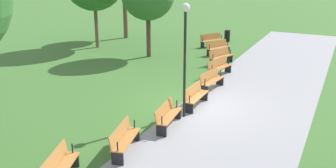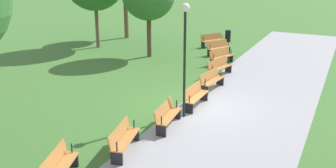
# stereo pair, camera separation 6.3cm
# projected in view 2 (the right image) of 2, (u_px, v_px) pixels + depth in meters

# --- Properties ---
(ground_plane) EXTENTS (120.00, 120.00, 0.00)m
(ground_plane) POSITION_uv_depth(u_px,v_px,m) (196.00, 106.00, 15.82)
(ground_plane) COLOR #3D6B2D
(path_paving) EXTENTS (37.73, 5.28, 0.01)m
(path_paving) POSITION_uv_depth(u_px,v_px,m) (241.00, 114.00, 15.02)
(path_paving) COLOR #939399
(path_paving) RESTS_ON ground
(bench_0) EXTENTS (1.73, 1.36, 0.89)m
(bench_0) POSITION_uv_depth(u_px,v_px,m) (212.00, 40.00, 26.52)
(bench_0) COLOR #B27538
(bench_0) RESTS_ON ground
(bench_1) EXTENTS (1.79, 1.21, 0.89)m
(bench_1) POSITION_uv_depth(u_px,v_px,m) (218.00, 47.00, 24.30)
(bench_1) COLOR #B27538
(bench_1) RESTS_ON ground
(bench_2) EXTENTS (1.82, 1.04, 0.89)m
(bench_2) POSITION_uv_depth(u_px,v_px,m) (221.00, 56.00, 22.08)
(bench_2) COLOR #B27538
(bench_2) RESTS_ON ground
(bench_3) EXTENTS (1.82, 0.86, 0.89)m
(bench_3) POSITION_uv_depth(u_px,v_px,m) (219.00, 67.00, 19.89)
(bench_3) COLOR #B27538
(bench_3) RESTS_ON ground
(bench_4) EXTENTS (1.80, 0.67, 0.89)m
(bench_4) POSITION_uv_depth(u_px,v_px,m) (211.00, 80.00, 17.75)
(bench_4) COLOR #B27538
(bench_4) RESTS_ON ground
(bench_5) EXTENTS (1.76, 0.47, 0.89)m
(bench_5) POSITION_uv_depth(u_px,v_px,m) (195.00, 96.00, 15.70)
(bench_5) COLOR #B27538
(bench_5) RESTS_ON ground
(bench_6) EXTENTS (1.80, 0.67, 0.89)m
(bench_6) POSITION_uv_depth(u_px,v_px,m) (167.00, 115.00, 13.77)
(bench_6) COLOR #B27538
(bench_6) RESTS_ON ground
(bench_7) EXTENTS (1.82, 0.86, 0.89)m
(bench_7) POSITION_uv_depth(u_px,v_px,m) (123.00, 138.00, 11.98)
(bench_7) COLOR #B27538
(bench_7) RESTS_ON ground
(bench_8) EXTENTS (1.82, 1.04, 0.89)m
(bench_8) POSITION_uv_depth(u_px,v_px,m) (58.00, 167.00, 10.35)
(bench_8) COLOR #B27538
(bench_8) RESTS_ON ground
(lamp_post) EXTENTS (0.32, 0.32, 4.40)m
(lamp_post) POSITION_uv_depth(u_px,v_px,m) (185.00, 41.00, 13.90)
(lamp_post) COLOR black
(lamp_post) RESTS_ON ground
(trash_bin) EXTENTS (0.42, 0.42, 0.85)m
(trash_bin) POSITION_uv_depth(u_px,v_px,m) (228.00, 36.00, 28.13)
(trash_bin) COLOR black
(trash_bin) RESTS_ON ground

